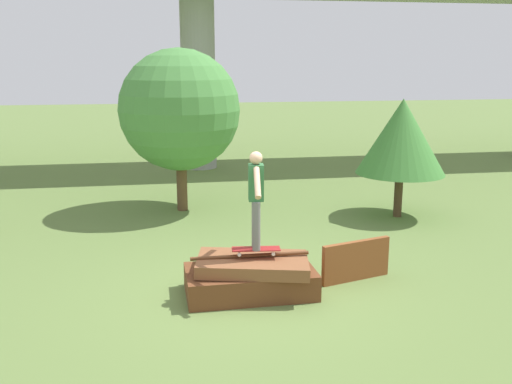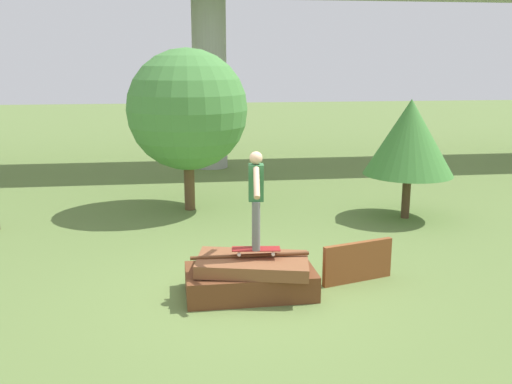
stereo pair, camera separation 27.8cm
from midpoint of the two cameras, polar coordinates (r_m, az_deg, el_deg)
name	(u,v)px [view 1 (the left image)]	position (r m, az deg, el deg)	size (l,w,h in m)	color
ground_plane	(250,294)	(8.90, -1.49, -10.13)	(80.00, 80.00, 0.00)	olive
scrap_pile	(251,277)	(8.79, -1.43, -8.48)	(1.98, 1.23, 0.65)	brown
scrap_plank_loose	(356,261)	(9.42, 9.13, -6.81)	(1.23, 0.45, 0.66)	brown
skateboard	(256,249)	(8.64, -0.93, -5.76)	(0.75, 0.30, 0.09)	maroon
skater	(256,194)	(8.40, -0.95, -0.22)	(0.24, 1.08, 1.48)	slate
highway_overpass	(197,0)	(18.95, -6.41, 18.57)	(44.00, 3.77, 6.17)	#9E9E99
tree_behind_left	(180,110)	(13.39, -8.24, 8.11)	(2.80, 2.80, 3.79)	brown
tree_behind_right	(402,137)	(13.12, 13.77, 5.38)	(1.99, 1.99, 2.68)	#4C3823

